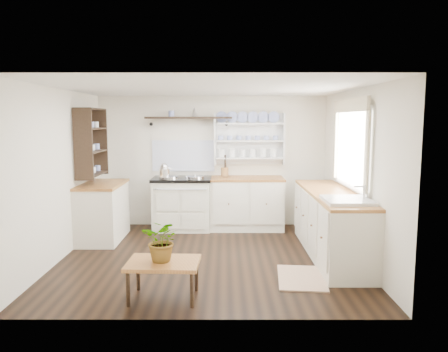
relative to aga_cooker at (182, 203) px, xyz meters
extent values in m
cube|color=black|center=(0.51, -1.57, -0.46)|extent=(4.00, 3.80, 0.01)
cube|color=silver|center=(0.51, 0.33, 0.69)|extent=(4.00, 0.02, 2.30)
cube|color=silver|center=(2.51, -1.57, 0.69)|extent=(0.02, 3.80, 2.30)
cube|color=silver|center=(-1.49, -1.57, 0.69)|extent=(0.02, 3.80, 2.30)
cube|color=white|center=(0.51, -1.57, 1.84)|extent=(4.00, 3.80, 0.01)
cube|color=white|center=(2.47, -1.42, 1.04)|extent=(0.04, 1.40, 1.00)
cube|color=white|center=(2.45, -1.42, 1.04)|extent=(0.02, 1.50, 1.10)
cube|color=beige|center=(2.43, -1.42, 1.62)|extent=(0.04, 1.55, 0.18)
cube|color=silver|center=(0.00, 0.00, -0.03)|extent=(0.97, 0.63, 0.85)
cube|color=black|center=(0.00, 0.00, 0.42)|extent=(1.01, 0.67, 0.05)
cylinder|color=silver|center=(-0.22, 0.00, 0.46)|extent=(0.33, 0.33, 0.03)
cylinder|color=silver|center=(0.22, 0.00, 0.46)|extent=(0.33, 0.33, 0.03)
cylinder|color=silver|center=(0.00, -0.35, 0.30)|extent=(0.87, 0.02, 0.02)
cube|color=silver|center=(1.11, 0.03, -0.02)|extent=(1.25, 0.60, 0.88)
cube|color=brown|center=(1.11, 0.03, 0.42)|extent=(1.27, 0.63, 0.04)
cube|color=silver|center=(2.21, -1.47, -0.02)|extent=(0.60, 2.40, 0.88)
cube|color=brown|center=(2.21, -1.47, 0.42)|extent=(0.62, 2.43, 0.04)
cube|color=white|center=(2.21, -2.22, 0.34)|extent=(0.55, 0.60, 0.28)
cylinder|color=silver|center=(2.41, -2.22, 0.54)|extent=(0.02, 0.02, 0.22)
cube|color=silver|center=(-1.19, -0.67, -0.02)|extent=(0.60, 1.10, 0.88)
cube|color=brown|center=(-1.19, -0.67, 0.42)|extent=(0.62, 1.13, 0.04)
cube|color=white|center=(1.16, 0.31, 1.09)|extent=(1.20, 0.03, 0.90)
cube|color=white|center=(1.16, 0.22, 1.09)|extent=(1.20, 0.22, 0.02)
cylinder|color=navy|center=(1.16, 0.23, 1.36)|extent=(0.20, 0.02, 0.20)
cube|color=black|center=(0.11, 0.20, 1.46)|extent=(1.50, 0.24, 0.04)
cone|color=black|center=(-0.54, 0.27, 1.35)|extent=(0.06, 0.20, 0.06)
cone|color=black|center=(0.76, 0.27, 1.35)|extent=(0.06, 0.20, 0.06)
cube|color=black|center=(-1.33, -0.67, 1.09)|extent=(0.28, 0.80, 1.05)
cylinder|color=olive|center=(0.73, 0.11, 0.53)|extent=(0.13, 0.13, 0.15)
cube|color=brown|center=(0.09, -2.97, -0.07)|extent=(0.77, 0.57, 0.04)
cylinder|color=black|center=(-0.25, -3.18, -0.27)|extent=(0.04, 0.04, 0.37)
cylinder|color=black|center=(-0.23, -2.74, -0.27)|extent=(0.04, 0.04, 0.37)
cylinder|color=black|center=(0.40, -3.20, -0.27)|extent=(0.04, 0.04, 0.37)
cylinder|color=black|center=(0.42, -2.76, -0.27)|extent=(0.04, 0.04, 0.37)
imported|color=#3F7233|center=(0.09, -2.97, 0.18)|extent=(0.49, 0.46, 0.45)
cube|color=#946C56|center=(1.65, -2.38, -0.45)|extent=(0.63, 0.90, 0.02)
camera|label=1|loc=(0.73, -7.41, 1.43)|focal=35.00mm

